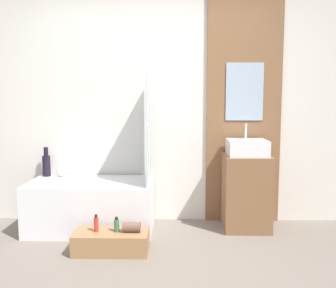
% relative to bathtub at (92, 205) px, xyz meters
% --- Properties ---
extents(ground_plane, '(12.00, 12.00, 0.00)m').
position_rel_bathtub_xyz_m(ground_plane, '(0.63, -1.18, -0.26)').
color(ground_plane, slate).
extents(wall_tiled_back, '(4.20, 0.06, 2.60)m').
position_rel_bathtub_xyz_m(wall_tiled_back, '(0.63, 0.40, 1.04)').
color(wall_tiled_back, silver).
rests_on(wall_tiled_back, ground_plane).
extents(wall_wood_accent, '(0.81, 0.04, 2.60)m').
position_rel_bathtub_xyz_m(wall_wood_accent, '(1.63, 0.35, 1.04)').
color(wall_wood_accent, brown).
rests_on(wall_wood_accent, ground_plane).
extents(bathtub, '(1.28, 0.69, 0.52)m').
position_rel_bathtub_xyz_m(bathtub, '(0.00, 0.00, 0.00)').
color(bathtub, white).
rests_on(bathtub, ground_plane).
extents(glass_shower_screen, '(0.01, 0.62, 1.09)m').
position_rel_bathtub_xyz_m(glass_shower_screen, '(0.61, -0.02, 0.80)').
color(glass_shower_screen, silver).
rests_on(glass_shower_screen, bathtub).
extents(wooden_step_bench, '(0.67, 0.33, 0.19)m').
position_rel_bathtub_xyz_m(wooden_step_bench, '(0.30, -0.59, -0.17)').
color(wooden_step_bench, '#997047').
rests_on(wooden_step_bench, ground_plane).
extents(vanity_cabinet, '(0.48, 0.48, 0.79)m').
position_rel_bathtub_xyz_m(vanity_cabinet, '(1.63, 0.09, 0.13)').
color(vanity_cabinet, brown).
rests_on(vanity_cabinet, ground_plane).
extents(sink, '(0.40, 0.39, 0.33)m').
position_rel_bathtub_xyz_m(sink, '(1.63, 0.09, 0.61)').
color(sink, white).
rests_on(sink, vanity_cabinet).
extents(vase_tall_dark, '(0.09, 0.09, 0.32)m').
position_rel_bathtub_xyz_m(vase_tall_dark, '(-0.55, 0.25, 0.39)').
color(vase_tall_dark, black).
rests_on(vase_tall_dark, bathtub).
extents(vase_round_light, '(0.10, 0.10, 0.10)m').
position_rel_bathtub_xyz_m(vase_round_light, '(-0.39, 0.25, 0.31)').
color(vase_round_light, silver).
rests_on(vase_round_light, bathtub).
extents(bottle_soap_primary, '(0.04, 0.04, 0.16)m').
position_rel_bathtub_xyz_m(bottle_soap_primary, '(0.17, -0.59, -0.01)').
color(bottle_soap_primary, red).
rests_on(bottle_soap_primary, wooden_step_bench).
extents(bottle_soap_secondary, '(0.05, 0.05, 0.14)m').
position_rel_bathtub_xyz_m(bottle_soap_secondary, '(0.35, -0.59, -0.01)').
color(bottle_soap_secondary, '#38704C').
rests_on(bottle_soap_secondary, wooden_step_bench).
extents(towel_roll, '(0.16, 0.09, 0.09)m').
position_rel_bathtub_xyz_m(towel_roll, '(0.49, -0.59, -0.03)').
color(towel_roll, brown).
rests_on(towel_roll, wooden_step_bench).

